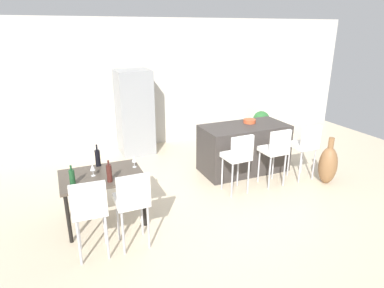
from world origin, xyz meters
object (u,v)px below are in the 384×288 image
(fruit_bowl, at_px, (250,121))
(floor_vase, at_px, (328,165))
(wine_glass_left, at_px, (93,167))
(kitchen_island, at_px, (244,148))
(dining_chair_near, at_px, (89,207))
(wine_glass_right, at_px, (134,159))
(wine_bottle_far, at_px, (98,158))
(bar_chair_middle, at_px, (275,149))
(dining_chair_far, at_px, (132,198))
(refrigerator, at_px, (135,113))
(potted_plant, at_px, (261,121))
(wine_bottle_middle, at_px, (109,173))
(bar_chair_right, at_px, (306,144))
(bar_chair_left, at_px, (238,155))
(wine_bottle_inner, at_px, (72,177))
(dining_table, at_px, (102,180))

(fruit_bowl, relative_size, floor_vase, 0.28)
(wine_glass_left, height_order, fruit_bowl, fruit_bowl)
(kitchen_island, relative_size, dining_chair_near, 1.58)
(wine_glass_right, bearing_deg, wine_bottle_far, 152.13)
(bar_chair_middle, height_order, wine_bottle_far, wine_bottle_far)
(dining_chair_far, xyz_separation_m, wine_glass_left, (-0.36, 0.77, 0.17))
(bar_chair_middle, height_order, wine_glass_right, bar_chair_middle)
(refrigerator, bearing_deg, potted_plant, -0.17)
(wine_glass_left, relative_size, fruit_bowl, 0.73)
(wine_bottle_middle, bearing_deg, dining_chair_near, -123.57)
(kitchen_island, bearing_deg, bar_chair_right, -44.61)
(bar_chair_left, relative_size, bar_chair_right, 1.00)
(wine_bottle_far, bearing_deg, floor_vase, -9.41)
(wine_bottle_far, relative_size, wine_glass_right, 1.92)
(kitchen_island, height_order, floor_vase, kitchen_island)
(kitchen_island, height_order, wine_glass_left, kitchen_island)
(refrigerator, xyz_separation_m, potted_plant, (3.35, -0.01, -0.55))
(bar_chair_middle, xyz_separation_m, wine_bottle_inner, (-3.34, -0.18, 0.15))
(wine_bottle_far, height_order, wine_glass_left, wine_bottle_far)
(bar_chair_right, bearing_deg, floor_vase, -47.75)
(potted_plant, bearing_deg, wine_bottle_middle, -146.83)
(wine_glass_right, bearing_deg, floor_vase, -6.53)
(kitchen_island, height_order, bar_chair_left, bar_chair_left)
(bar_chair_right, bearing_deg, refrigerator, 133.47)
(refrigerator, bearing_deg, wine_bottle_far, -116.13)
(bar_chair_right, relative_size, dining_chair_far, 1.00)
(floor_vase, bearing_deg, refrigerator, 133.34)
(kitchen_island, xyz_separation_m, wine_glass_right, (-2.32, -0.71, 0.40))
(wine_glass_left, bearing_deg, wine_bottle_far, 70.56)
(fruit_bowl, bearing_deg, dining_chair_near, -152.67)
(wine_bottle_far, bearing_deg, kitchen_island, 9.29)
(wine_glass_left, distance_m, potted_plant, 5.30)
(refrigerator, bearing_deg, floor_vase, -46.66)
(floor_vase, bearing_deg, bar_chair_middle, 161.93)
(bar_chair_middle, bearing_deg, bar_chair_left, 180.00)
(bar_chair_middle, distance_m, wine_glass_left, 3.06)
(fruit_bowl, bearing_deg, refrigerator, 137.51)
(dining_table, bearing_deg, kitchen_island, 15.78)
(wine_bottle_middle, relative_size, floor_vase, 0.35)
(kitchen_island, distance_m, wine_glass_left, 3.05)
(dining_chair_near, relative_size, wine_bottle_far, 3.14)
(bar_chair_left, height_order, wine_glass_left, bar_chair_left)
(dining_table, relative_size, dining_chair_far, 1.07)
(wine_glass_left, bearing_deg, dining_chair_far, -65.03)
(kitchen_island, relative_size, potted_plant, 2.65)
(kitchen_island, relative_size, wine_bottle_middle, 5.48)
(bar_chair_right, xyz_separation_m, wine_glass_right, (-3.13, 0.08, 0.17))
(wine_bottle_middle, distance_m, wine_bottle_inner, 0.47)
(bar_chair_right, xyz_separation_m, dining_chair_far, (-3.37, -0.76, 0.00))
(floor_vase, bearing_deg, kitchen_island, 134.54)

